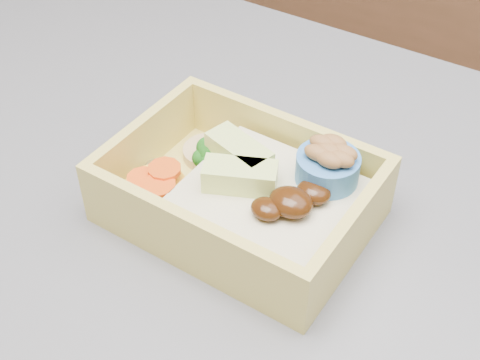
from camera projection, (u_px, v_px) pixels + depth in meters
The scene contains 1 object.
bento_box at pixel (248, 194), 0.46m from camera, with size 0.18×0.13×0.06m.
Camera 1 is at (0.22, -0.24, 1.26)m, focal length 50.00 mm.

